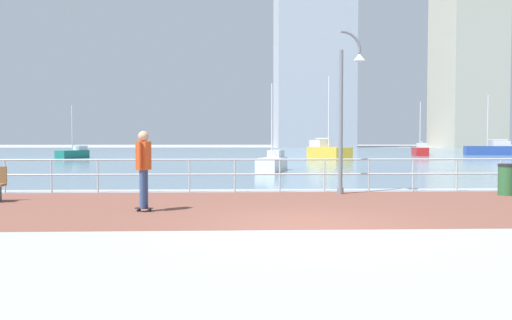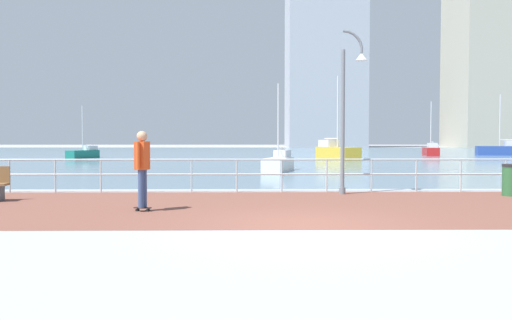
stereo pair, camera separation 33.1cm
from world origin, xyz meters
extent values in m
plane|color=#9E9EA3|center=(0.00, 40.00, 0.00)|extent=(220.00, 220.00, 0.00)
cube|color=brown|center=(0.00, 2.75, 0.00)|extent=(28.00, 6.73, 0.01)
cube|color=slate|center=(0.00, 51.12, 0.00)|extent=(180.00, 88.00, 0.00)
cylinder|color=#B2BCC1|center=(-8.40, 6.12, 0.51)|extent=(0.05, 0.05, 1.01)
cylinder|color=#B2BCC1|center=(-7.00, 6.12, 0.51)|extent=(0.05, 0.05, 1.01)
cylinder|color=#B2BCC1|center=(-5.60, 6.12, 0.51)|extent=(0.05, 0.05, 1.01)
cylinder|color=#B2BCC1|center=(-4.20, 6.12, 0.51)|extent=(0.05, 0.05, 1.01)
cylinder|color=#B2BCC1|center=(-2.80, 6.12, 0.51)|extent=(0.05, 0.05, 1.01)
cylinder|color=#B2BCC1|center=(-1.40, 6.12, 0.51)|extent=(0.05, 0.05, 1.01)
cylinder|color=#B2BCC1|center=(0.00, 6.12, 0.51)|extent=(0.05, 0.05, 1.01)
cylinder|color=#B2BCC1|center=(1.40, 6.12, 0.51)|extent=(0.05, 0.05, 1.01)
cylinder|color=#B2BCC1|center=(2.80, 6.12, 0.51)|extent=(0.05, 0.05, 1.01)
cylinder|color=#B2BCC1|center=(4.20, 6.12, 0.51)|extent=(0.05, 0.05, 1.01)
cylinder|color=#B2BCC1|center=(5.60, 6.12, 0.51)|extent=(0.05, 0.05, 1.01)
cylinder|color=#B2BCC1|center=(7.00, 6.12, 0.51)|extent=(0.05, 0.05, 1.01)
cylinder|color=#B2BCC1|center=(0.00, 6.12, 1.01)|extent=(25.20, 0.06, 0.06)
cylinder|color=#B2BCC1|center=(0.00, 6.12, 0.56)|extent=(25.20, 0.06, 0.06)
cylinder|color=slate|center=(1.78, 5.52, 0.10)|extent=(0.19, 0.19, 0.20)
cylinder|color=slate|center=(1.78, 5.52, 2.15)|extent=(0.12, 0.12, 4.30)
cylinder|color=slate|center=(1.86, 5.52, 4.84)|extent=(0.19, 0.09, 0.11)
cylinder|color=slate|center=(2.01, 5.52, 4.80)|extent=(0.19, 0.09, 0.15)
cylinder|color=slate|center=(2.14, 5.51, 4.71)|extent=(0.19, 0.09, 0.18)
cylinder|color=slate|center=(2.24, 5.51, 4.59)|extent=(0.17, 0.09, 0.19)
cylinder|color=slate|center=(2.30, 5.51, 4.45)|extent=(0.13, 0.09, 0.19)
cylinder|color=slate|center=(2.32, 5.51, 4.30)|extent=(0.09, 0.09, 0.17)
cone|color=silver|center=(2.32, 5.51, 4.10)|extent=(0.36, 0.36, 0.22)
cylinder|color=black|center=(-3.59, 1.89, 0.03)|extent=(0.07, 0.04, 0.06)
cylinder|color=black|center=(-3.57, 1.96, 0.03)|extent=(0.07, 0.04, 0.06)
cylinder|color=black|center=(-3.34, 1.83, 0.03)|extent=(0.07, 0.04, 0.06)
cylinder|color=black|center=(-3.32, 1.91, 0.03)|extent=(0.07, 0.04, 0.06)
cube|color=black|center=(-3.45, 1.90, 0.08)|extent=(0.41, 0.20, 0.02)
cylinder|color=#384C7A|center=(-3.47, 1.82, 0.52)|extent=(0.16, 0.16, 0.86)
cylinder|color=#384C7A|center=(-3.44, 1.97, 0.52)|extent=(0.16, 0.16, 0.86)
cube|color=#D84C1E|center=(-3.45, 1.90, 1.27)|extent=(0.31, 0.38, 0.64)
cylinder|color=#D84C1E|center=(-3.50, 1.67, 1.29)|extent=(0.11, 0.11, 0.61)
cylinder|color=#D84C1E|center=(-3.40, 2.12, 1.29)|extent=(0.11, 0.11, 0.61)
sphere|color=tan|center=(-3.45, 1.90, 1.71)|extent=(0.24, 0.24, 0.24)
cylinder|color=#2D6638|center=(6.55, 4.94, 0.42)|extent=(0.44, 0.44, 0.85)
cylinder|color=#262628|center=(6.55, 4.94, 0.89)|extent=(0.46, 0.46, 0.08)
cube|color=white|center=(0.50, 16.71, 0.34)|extent=(1.88, 3.36, 0.69)
cube|color=silver|center=(0.78, 17.63, 0.88)|extent=(1.00, 1.31, 0.38)
cylinder|color=silver|center=(0.50, 16.71, 2.60)|extent=(0.08, 0.08, 3.82)
cylinder|color=silver|center=(0.71, 17.39, 1.15)|extent=(0.48, 1.40, 0.06)
cube|color=#284799|center=(24.73, 42.66, 0.48)|extent=(4.63, 2.20, 0.95)
cube|color=silver|center=(26.04, 42.41, 1.22)|extent=(1.75, 1.25, 0.53)
cylinder|color=silver|center=(24.73, 42.66, 3.60)|extent=(0.11, 0.11, 5.29)
cylinder|color=silver|center=(25.69, 42.47, 1.59)|extent=(1.98, 0.47, 0.08)
cube|color=#B21E1E|center=(17.23, 41.53, 0.41)|extent=(1.96, 4.03, 0.83)
cube|color=silver|center=(17.00, 40.39, 1.06)|extent=(1.10, 1.53, 0.46)
cylinder|color=silver|center=(17.23, 41.53, 3.13)|extent=(0.09, 0.09, 4.60)
cylinder|color=silver|center=(17.06, 40.70, 1.38)|extent=(0.42, 1.72, 0.07)
cube|color=#197266|center=(-15.46, 35.29, 0.35)|extent=(2.18, 3.39, 0.70)
cube|color=silver|center=(-15.09, 36.19, 0.89)|extent=(1.10, 1.35, 0.39)
cylinder|color=silver|center=(-15.46, 35.29, 2.63)|extent=(0.08, 0.08, 3.87)
cylinder|color=silver|center=(-15.19, 35.95, 1.16)|extent=(0.62, 1.37, 0.06)
cube|color=gold|center=(6.14, 31.49, 0.51)|extent=(3.04, 5.00, 1.03)
cube|color=silver|center=(5.64, 32.84, 1.31)|extent=(1.57, 1.98, 0.57)
cylinder|color=silver|center=(6.14, 31.49, 3.88)|extent=(0.11, 0.11, 5.70)
cylinder|color=silver|center=(5.77, 32.48, 1.71)|extent=(0.83, 2.05, 0.09)
cube|color=#B2AD99|center=(47.36, 97.88, 17.67)|extent=(11.05, 14.97, 35.34)
cube|color=#A3A8B2|center=(15.16, 100.38, 19.92)|extent=(15.89, 14.41, 39.83)
camera|label=1|loc=(-1.37, -9.85, 1.64)|focal=36.25mm
camera|label=2|loc=(-1.04, -9.86, 1.64)|focal=36.25mm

